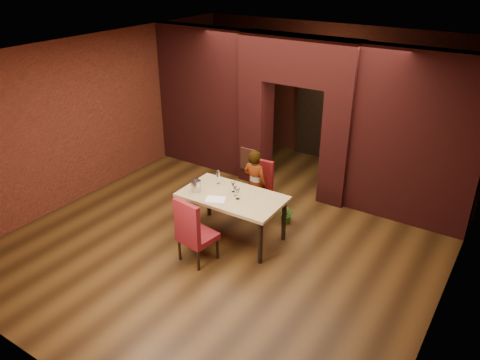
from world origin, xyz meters
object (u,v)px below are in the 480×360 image
object	(u,v)px
wine_glass_c	(238,194)
wine_bucket	(196,186)
potted_plant	(287,214)
wine_glass_a	(233,187)
water_bottle	(218,177)
person_seated	(255,184)
chair_far	(257,189)
chair_near	(198,229)
wine_glass_b	(235,191)
dining_table	(232,216)

from	to	relation	value
wine_glass_c	wine_bucket	world-z (taller)	same
wine_glass_c	wine_bucket	xyz separation A→B (m)	(-0.76, -0.16, 0.00)
potted_plant	wine_glass_c	bearing A→B (deg)	-112.66
wine_glass_a	water_bottle	xyz separation A→B (m)	(-0.41, 0.12, 0.04)
person_seated	wine_glass_a	size ratio (longest dim) A/B	7.45
chair_far	wine_glass_c	distance (m)	1.11
potted_plant	person_seated	bearing A→B (deg)	-168.64
chair_near	wine_bucket	xyz separation A→B (m)	(-0.52, 0.65, 0.37)
wine_glass_a	wine_glass_b	world-z (taller)	wine_glass_b
water_bottle	potted_plant	distance (m)	1.50
wine_bucket	wine_glass_a	bearing A→B (deg)	31.51
wine_glass_a	potted_plant	bearing A→B (deg)	53.05
wine_glass_b	wine_bucket	xyz separation A→B (m)	(-0.66, -0.24, 0.01)
chair_far	person_seated	size ratio (longest dim) A/B	0.77
wine_bucket	water_bottle	size ratio (longest dim) A/B	0.79
person_seated	wine_glass_c	distance (m)	0.96
dining_table	wine_bucket	world-z (taller)	wine_bucket
potted_plant	water_bottle	bearing A→B (deg)	-145.26
dining_table	chair_near	bearing A→B (deg)	-97.01
chair_near	person_seated	size ratio (longest dim) A/B	0.84
wine_glass_a	wine_glass_c	distance (m)	0.28
dining_table	wine_glass_b	xyz separation A→B (m)	(0.05, 0.02, 0.52)
wine_glass_a	wine_bucket	xyz separation A→B (m)	(-0.55, -0.34, 0.01)
potted_plant	chair_far	bearing A→B (deg)	-178.35
wine_glass_c	water_bottle	xyz separation A→B (m)	(-0.62, 0.30, 0.03)
dining_table	water_bottle	world-z (taller)	water_bottle
person_seated	wine_bucket	xyz separation A→B (m)	(-0.55, -1.06, 0.26)
chair_far	wine_glass_b	bearing A→B (deg)	-87.52
chair_far	potted_plant	world-z (taller)	chair_far
water_bottle	potted_plant	xyz separation A→B (m)	(1.05, 0.73, -0.79)
person_seated	water_bottle	bearing A→B (deg)	58.74
wine_glass_c	potted_plant	size ratio (longest dim) A/B	0.56
chair_near	water_bottle	xyz separation A→B (m)	(-0.38, 1.11, 0.40)
dining_table	potted_plant	bearing A→B (deg)	57.86
wine_bucket	wine_glass_c	bearing A→B (deg)	11.81
chair_far	water_bottle	bearing A→B (deg)	-124.11
chair_far	potted_plant	distance (m)	0.74
wine_glass_a	wine_bucket	bearing A→B (deg)	-148.49
wine_glass_c	wine_bucket	distance (m)	0.78
chair_far	chair_near	bearing A→B (deg)	-95.73
person_seated	potted_plant	distance (m)	0.82
chair_far	chair_near	distance (m)	1.82
dining_table	chair_far	world-z (taller)	chair_far
chair_far	water_bottle	world-z (taller)	water_bottle
chair_far	chair_near	xyz separation A→B (m)	(-0.01, -1.81, 0.05)
wine_glass_c	water_bottle	bearing A→B (deg)	154.09
wine_bucket	potted_plant	distance (m)	1.84
wine_glass_b	chair_near	bearing A→B (deg)	-99.01
person_seated	wine_glass_c	xyz separation A→B (m)	(0.21, -0.90, 0.26)
wine_glass_a	dining_table	bearing A→B (deg)	-64.98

